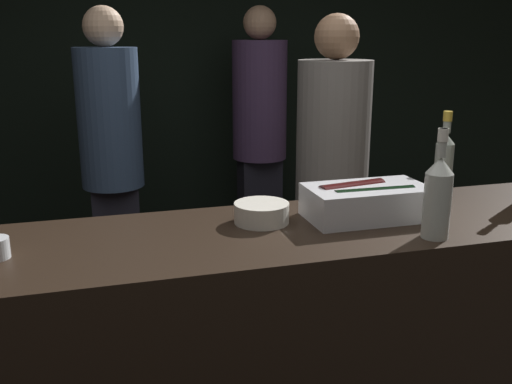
% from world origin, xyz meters
% --- Properties ---
extents(wall_back_chalkboard, '(6.40, 0.06, 2.80)m').
position_xyz_m(wall_back_chalkboard, '(0.00, 2.79, 1.40)').
color(wall_back_chalkboard, black).
rests_on(wall_back_chalkboard, ground_plane).
extents(bar_counter, '(2.55, 0.59, 1.03)m').
position_xyz_m(bar_counter, '(0.00, 0.29, 0.51)').
color(bar_counter, black).
rests_on(bar_counter, ground_plane).
extents(ice_bin_with_bottles, '(0.41, 0.23, 0.12)m').
position_xyz_m(ice_bin_with_bottles, '(0.39, 0.32, 1.09)').
color(ice_bin_with_bottles, silver).
rests_on(ice_bin_with_bottles, bar_counter).
extents(bowl_white, '(0.18, 0.18, 0.07)m').
position_xyz_m(bowl_white, '(0.03, 0.37, 1.06)').
color(bowl_white, silver).
rests_on(bowl_white, bar_counter).
extents(white_wine_bottle, '(0.08, 0.08, 0.34)m').
position_xyz_m(white_wine_bottle, '(0.50, 0.09, 1.16)').
color(white_wine_bottle, '#B2B7AD').
rests_on(white_wine_bottle, bar_counter).
extents(rose_wine_bottle, '(0.07, 0.07, 0.32)m').
position_xyz_m(rose_wine_bottle, '(0.82, 0.53, 1.16)').
color(rose_wine_bottle, '#9EA899').
rests_on(rose_wine_bottle, bar_counter).
extents(person_in_hoodie, '(0.35, 0.35, 1.81)m').
position_xyz_m(person_in_hoodie, '(0.57, 2.23, 1.02)').
color(person_in_hoodie, black).
rests_on(person_in_hoodie, ground_plane).
extents(person_blond_tee, '(0.34, 0.34, 1.78)m').
position_xyz_m(person_blond_tee, '(-0.39, 1.82, 1.00)').
color(person_blond_tee, black).
rests_on(person_blond_tee, ground_plane).
extents(person_grey_polo, '(0.35, 0.35, 1.73)m').
position_xyz_m(person_grey_polo, '(0.63, 1.16, 0.97)').
color(person_grey_polo, black).
rests_on(person_grey_polo, ground_plane).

